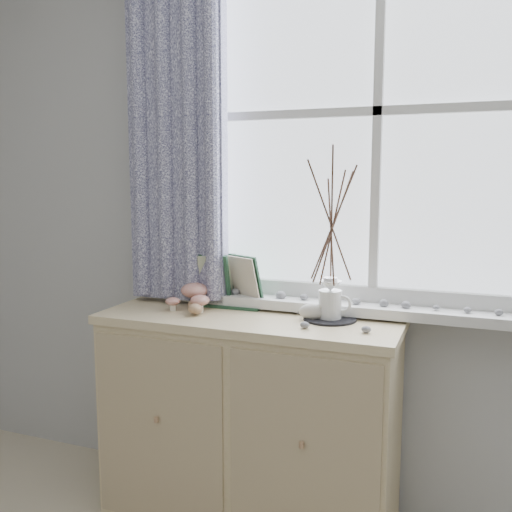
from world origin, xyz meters
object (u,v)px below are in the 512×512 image
at_px(sideboard, 249,418).
at_px(twig_pitcher, 332,220).
at_px(botanical_book, 226,281).
at_px(toadstool_cluster, 193,294).

height_order(sideboard, twig_pitcher, twig_pitcher).
bearing_deg(botanical_book, sideboard, -37.14).
distance_m(botanical_book, twig_pitcher, 0.53).
height_order(sideboard, toadstool_cluster, toadstool_cluster).
xyz_separation_m(toadstool_cluster, twig_pitcher, (0.57, 0.03, 0.32)).
relative_size(sideboard, botanical_book, 3.59).
bearing_deg(botanical_book, toadstool_cluster, -153.34).
relative_size(botanical_book, toadstool_cluster, 1.76).
relative_size(toadstool_cluster, twig_pitcher, 0.28).
relative_size(botanical_book, twig_pitcher, 0.50).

